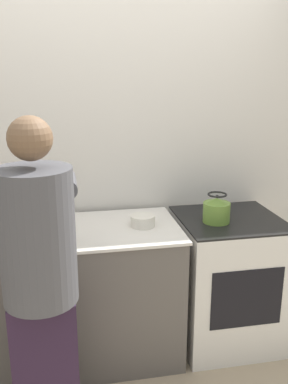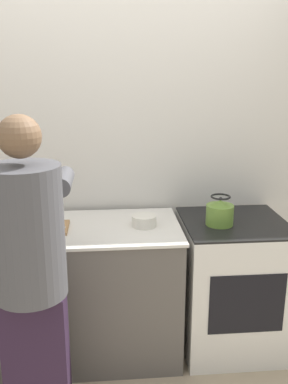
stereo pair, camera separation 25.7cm
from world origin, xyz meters
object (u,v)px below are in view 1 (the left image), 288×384
Objects in this scene: knife at (43,230)px; kettle at (217,210)px; oven at (227,279)px; person at (40,276)px; cutting_board at (37,232)px; bowl_prep at (1,218)px.

kettle is (1.10, -0.02, 0.06)m from knife.
oven is 3.74× the size of knife.
person is at bearing -70.11° from knife.
cutting_board is 1.14m from kettle.
bowl_prep is at bearing 168.76° from kettle.
bowl_prep is (-1.38, 0.27, -0.06)m from kettle.
person reaches higher than kettle.
cutting_board is at bearing 94.17° from person.
bowl_prep is at bearing 133.39° from cutting_board.
kettle is at bearing 18.36° from knife.
bowl_prep reaches higher than cutting_board.
person reaches higher than oven.
person is (-1.21, -0.60, 0.45)m from oven.
person is 6.92× the size of knife.
oven is 1.30m from knife.
bowl_prep is at bearing 171.37° from oven.
person is 0.58m from knife.
person is at bearing -71.34° from bowl_prep.
cutting_board is 0.04m from knife.
bowl_prep is at bearing 108.66° from person.
bowl_prep reaches higher than oven.
oven is at bearing 1.13° from cutting_board.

